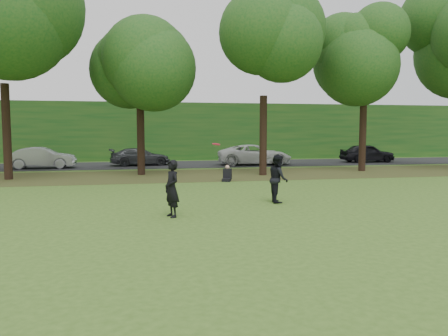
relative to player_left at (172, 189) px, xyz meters
name	(u,v)px	position (x,y,z in m)	size (l,w,h in m)	color
ground	(252,220)	(2.25, -0.99, -0.88)	(120.00, 120.00, 0.00)	#375A1C
leaf_litter	(194,175)	(2.25, 12.01, -0.87)	(60.00, 7.00, 0.01)	#4F391C
street	(180,164)	(2.25, 20.01, -0.87)	(70.00, 7.00, 0.02)	black
far_hedge	(173,131)	(2.25, 26.01, 1.62)	(70.00, 3.00, 5.00)	#144918
player_left	(172,189)	(0.00, 0.00, 0.00)	(0.64, 0.42, 1.75)	black
player_right	(278,179)	(4.04, 1.92, 0.00)	(0.86, 0.67, 1.76)	black
parked_cars	(184,156)	(2.41, 18.84, -0.14)	(36.91, 3.83, 1.52)	black
frisbee	(216,144)	(1.54, 0.92, 1.31)	(0.32, 0.33, 0.10)	#FA1549
seated_person	(227,175)	(3.58, 8.82, -0.56)	(0.65, 0.83, 0.83)	black
tree_line	(187,38)	(1.91, 11.95, 6.97)	(55.30, 7.90, 12.31)	black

